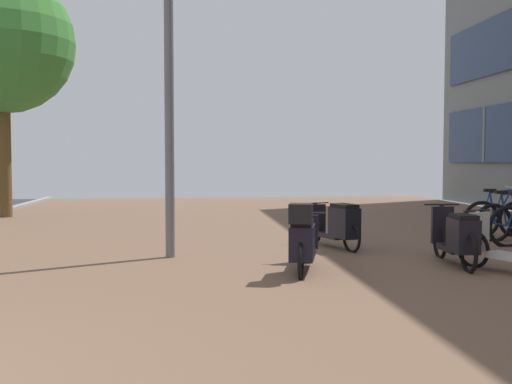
{
  "coord_description": "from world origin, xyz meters",
  "views": [
    {
      "loc": [
        2.85,
        -3.14,
        1.47
      ],
      "look_at": [
        3.57,
        3.32,
        1.12
      ],
      "focal_mm": 41.76,
      "sensor_mm": 36.0,
      "label": 1
    }
  ],
  "objects_px": {
    "scooter_far": "(457,237)",
    "lamp_post": "(168,13)",
    "scooter_near": "(303,240)",
    "bicycle_rack_06": "(510,222)",
    "street_tree": "(2,43)",
    "scooter_extra": "(338,225)",
    "bicycle_rack_07": "(499,218)"
  },
  "relations": [
    {
      "from": "scooter_near",
      "to": "lamp_post",
      "type": "height_order",
      "value": "lamp_post"
    },
    {
      "from": "scooter_far",
      "to": "bicycle_rack_06",
      "type": "bearing_deg",
      "value": 47.95
    },
    {
      "from": "bicycle_rack_07",
      "to": "scooter_near",
      "type": "xyz_separation_m",
      "value": [
        -4.45,
        -3.21,
        0.08
      ]
    },
    {
      "from": "scooter_extra",
      "to": "street_tree",
      "type": "height_order",
      "value": "street_tree"
    },
    {
      "from": "scooter_far",
      "to": "bicycle_rack_07",
      "type": "bearing_deg",
      "value": 53.08
    },
    {
      "from": "bicycle_rack_07",
      "to": "bicycle_rack_06",
      "type": "bearing_deg",
      "value": -102.02
    },
    {
      "from": "scooter_extra",
      "to": "scooter_far",
      "type": "bearing_deg",
      "value": -55.41
    },
    {
      "from": "lamp_post",
      "to": "street_tree",
      "type": "xyz_separation_m",
      "value": [
        -4.41,
        6.89,
        0.79
      ]
    },
    {
      "from": "bicycle_rack_06",
      "to": "bicycle_rack_07",
      "type": "distance_m",
      "value": 0.67
    },
    {
      "from": "street_tree",
      "to": "scooter_extra",
      "type": "bearing_deg",
      "value": -41.44
    },
    {
      "from": "bicycle_rack_06",
      "to": "scooter_near",
      "type": "bearing_deg",
      "value": -149.34
    },
    {
      "from": "scooter_far",
      "to": "lamp_post",
      "type": "relative_size",
      "value": 0.26
    },
    {
      "from": "bicycle_rack_06",
      "to": "lamp_post",
      "type": "bearing_deg",
      "value": -169.53
    },
    {
      "from": "scooter_far",
      "to": "lamp_post",
      "type": "distance_m",
      "value": 5.27
    },
    {
      "from": "lamp_post",
      "to": "bicycle_rack_07",
      "type": "bearing_deg",
      "value": 15.95
    },
    {
      "from": "street_tree",
      "to": "scooter_near",
      "type": "bearing_deg",
      "value": -53.43
    },
    {
      "from": "bicycle_rack_07",
      "to": "lamp_post",
      "type": "height_order",
      "value": "lamp_post"
    },
    {
      "from": "scooter_near",
      "to": "lamp_post",
      "type": "distance_m",
      "value": 3.94
    },
    {
      "from": "scooter_near",
      "to": "scooter_extra",
      "type": "height_order",
      "value": "scooter_near"
    },
    {
      "from": "bicycle_rack_06",
      "to": "scooter_far",
      "type": "height_order",
      "value": "bicycle_rack_06"
    },
    {
      "from": "bicycle_rack_06",
      "to": "lamp_post",
      "type": "height_order",
      "value": "lamp_post"
    },
    {
      "from": "scooter_near",
      "to": "lamp_post",
      "type": "bearing_deg",
      "value": 140.89
    },
    {
      "from": "street_tree",
      "to": "bicycle_rack_06",
      "type": "bearing_deg",
      "value": -28.8
    },
    {
      "from": "bicycle_rack_06",
      "to": "scooter_extra",
      "type": "height_order",
      "value": "bicycle_rack_06"
    },
    {
      "from": "scooter_near",
      "to": "scooter_far",
      "type": "relative_size",
      "value": 1.0
    },
    {
      "from": "scooter_extra",
      "to": "lamp_post",
      "type": "xyz_separation_m",
      "value": [
        -2.73,
        -0.58,
        3.25
      ]
    },
    {
      "from": "scooter_near",
      "to": "scooter_extra",
      "type": "xyz_separation_m",
      "value": [
        0.97,
        2.01,
        -0.03
      ]
    },
    {
      "from": "scooter_extra",
      "to": "street_tree",
      "type": "xyz_separation_m",
      "value": [
        -7.15,
        6.31,
        4.05
      ]
    },
    {
      "from": "scooter_extra",
      "to": "lamp_post",
      "type": "height_order",
      "value": "lamp_post"
    },
    {
      "from": "scooter_near",
      "to": "scooter_extra",
      "type": "distance_m",
      "value": 2.24
    },
    {
      "from": "scooter_near",
      "to": "scooter_far",
      "type": "xyz_separation_m",
      "value": [
        2.21,
        0.22,
        -0.03
      ]
    },
    {
      "from": "bicycle_rack_06",
      "to": "bicycle_rack_07",
      "type": "relative_size",
      "value": 0.98
    }
  ]
}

